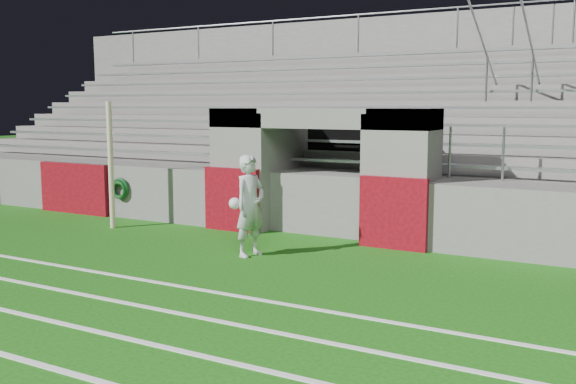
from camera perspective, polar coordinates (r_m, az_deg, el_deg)
The scene contains 5 objects.
ground at distance 10.42m, azimuth -5.82°, elevation -7.09°, with size 90.00×90.00×0.00m, color #15550E.
field_post at distance 14.40m, azimuth -15.48°, elevation 2.30°, with size 0.12×0.12×2.74m, color beige.
stadium_structure at distance 17.27m, azimuth 9.41°, elevation 3.71°, with size 26.00×8.48×5.42m.
goalkeeper_with_ball at distance 11.32m, azimuth -3.39°, elevation -1.22°, with size 0.58×0.73×1.80m.
hose_coil at distance 15.64m, azimuth -14.73°, elevation 0.25°, with size 0.51×0.14×0.51m.
Camera 1 is at (5.78, -8.26, 2.64)m, focal length 40.00 mm.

